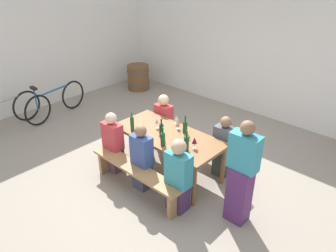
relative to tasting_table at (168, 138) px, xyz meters
name	(u,v)px	position (x,y,z in m)	size (l,w,h in m)	color
ground_plane	(168,171)	(0.00, 0.00, -0.67)	(24.00, 24.00, 0.00)	gray
back_wall	(270,47)	(0.00, 3.30, 0.93)	(14.00, 0.20, 3.20)	silver
side_wall	(33,42)	(-4.35, 0.00, 0.93)	(0.20, 7.00, 3.20)	silver
tasting_table	(168,138)	(0.00, 0.00, 0.00)	(1.90, 0.87, 0.75)	brown
bench_near	(136,173)	(0.00, -0.73, -0.32)	(1.80, 0.30, 0.45)	#9E7247
bench_far	(195,139)	(0.00, 0.73, -0.32)	(1.80, 0.30, 0.45)	#9E7247
wine_bottle_0	(161,130)	(-0.02, -0.14, 0.20)	(0.07, 0.07, 0.32)	#143319
wine_bottle_1	(185,127)	(0.17, 0.23, 0.19)	(0.08, 0.08, 0.30)	#194723
wine_bottle_2	(163,139)	(0.19, -0.32, 0.19)	(0.07, 0.07, 0.31)	#194723
wine_bottle_3	(186,143)	(0.55, -0.19, 0.21)	(0.08, 0.08, 0.34)	#194723
wine_bottle_4	(132,124)	(-0.52, -0.32, 0.21)	(0.06, 0.06, 0.34)	#194723
wine_glass_0	(178,122)	(-0.01, 0.25, 0.20)	(0.07, 0.07, 0.17)	silver
wine_glass_1	(177,118)	(-0.14, 0.37, 0.20)	(0.07, 0.07, 0.17)	silver
wine_glass_2	(157,121)	(-0.29, 0.03, 0.20)	(0.06, 0.06, 0.17)	silver
wine_glass_3	(195,141)	(0.60, -0.05, 0.21)	(0.08, 0.08, 0.19)	silver
seated_guest_near_0	(113,144)	(-0.74, -0.58, -0.15)	(0.37, 0.24, 1.10)	#533544
seated_guest_near_1	(142,159)	(-0.01, -0.58, -0.14)	(0.34, 0.24, 1.13)	#3E3E56
seated_guest_near_2	(178,177)	(0.74, -0.58, -0.11)	(0.38, 0.24, 1.18)	#41284E
seated_guest_far_0	(164,122)	(-0.66, 0.58, -0.15)	(0.34, 0.24, 1.09)	#45576F
seated_guest_far_1	(223,148)	(0.72, 0.58, -0.15)	(0.34, 0.24, 1.10)	#333B35
standing_host	(241,176)	(1.50, -0.17, 0.08)	(0.40, 0.24, 1.57)	#53295D
wine_barrel	(138,77)	(-3.40, 2.41, -0.32)	(0.64, 0.64, 0.70)	brown
parked_bicycle_0	(56,102)	(-3.46, -0.14, -0.30)	(0.43, 1.73, 0.90)	black
parked_bicycle_1	(4,114)	(-3.66, -1.25, -0.30)	(0.38, 1.77, 0.90)	black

